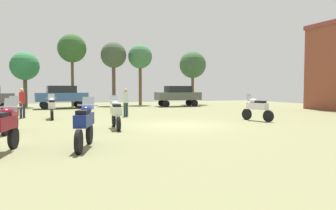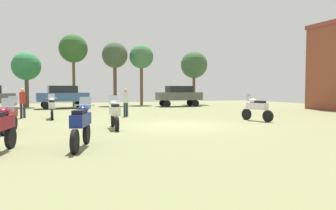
{
  "view_description": "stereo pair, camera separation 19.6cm",
  "coord_description": "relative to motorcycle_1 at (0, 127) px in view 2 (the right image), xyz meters",
  "views": [
    {
      "loc": [
        -5.89,
        -13.98,
        1.79
      ],
      "look_at": [
        1.33,
        5.02,
        0.72
      ],
      "focal_mm": 33.91,
      "sensor_mm": 36.0,
      "label": 1
    },
    {
      "loc": [
        -5.71,
        -14.05,
        1.79
      ],
      "look_at": [
        1.33,
        5.02,
        0.72
      ],
      "focal_mm": 33.91,
      "sensor_mm": 36.0,
      "label": 2
    }
  ],
  "objects": [
    {
      "name": "ground_plane",
      "position": [
        7.02,
        4.46,
        -0.74
      ],
      "size": [
        44.0,
        52.0,
        0.02
      ],
      "color": "olive"
    },
    {
      "name": "tree_1",
      "position": [
        16.11,
        22.25,
        3.59
      ],
      "size": [
        2.92,
        2.92,
        5.82
      ],
      "color": "brown",
      "rests_on": "ground"
    },
    {
      "name": "tree_7",
      "position": [
        10.42,
        23.27,
        4.34
      ],
      "size": [
        2.55,
        2.55,
        6.43
      ],
      "color": "brown",
      "rests_on": "ground"
    },
    {
      "name": "motorcycle_4",
      "position": [
        3.9,
        4.2,
        -0.01
      ],
      "size": [
        0.62,
        2.24,
        1.45
      ],
      "rotation": [
        0.0,
        0.0,
        -0.07
      ],
      "color": "black",
      "rests_on": "ground"
    },
    {
      "name": "motorcycle_1",
      "position": [
        0.0,
        0.0,
        0.0
      ],
      "size": [
        0.75,
        2.1,
        1.49
      ],
      "rotation": [
        0.0,
        0.0,
        -0.24
      ],
      "color": "black",
      "rests_on": "ground"
    },
    {
      "name": "motorcycle_5",
      "position": [
        11.77,
        4.84,
        -0.02
      ],
      "size": [
        0.75,
        2.06,
        1.46
      ],
      "rotation": [
        0.0,
        0.0,
        0.24
      ],
      "color": "black",
      "rests_on": "ground"
    },
    {
      "name": "person_1",
      "position": [
        -0.3,
        11.12,
        0.31
      ],
      "size": [
        0.35,
        0.35,
        1.77
      ],
      "rotation": [
        0.0,
        0.0,
        6.24
      ],
      "color": "#262A3E",
      "rests_on": "ground"
    },
    {
      "name": "tree_4",
      "position": [
        -0.82,
        22.87,
        3.06
      ],
      "size": [
        2.62,
        2.62,
        5.16
      ],
      "color": "brown",
      "rests_on": "ground"
    },
    {
      "name": "car_4",
      "position": [
        2.27,
        19.72,
        0.44
      ],
      "size": [
        4.44,
        2.17,
        2.0
      ],
      "rotation": [
        0.0,
        0.0,
        1.66
      ],
      "color": "black",
      "rests_on": "ground"
    },
    {
      "name": "motorcycle_3",
      "position": [
        -0.29,
        4.49,
        -0.01
      ],
      "size": [
        0.66,
        2.25,
        1.45
      ],
      "rotation": [
        0.0,
        0.0,
        -0.14
      ],
      "color": "black",
      "rests_on": "ground"
    },
    {
      "name": "person_2",
      "position": [
        5.72,
        10.04,
        0.3
      ],
      "size": [
        0.42,
        0.42,
        1.76
      ],
      "rotation": [
        0.0,
        0.0,
        0.3
      ],
      "color": "#223543",
      "rests_on": "ground"
    },
    {
      "name": "tree_3",
      "position": [
        7.53,
        23.07,
        4.37
      ],
      "size": [
        2.63,
        2.63,
        6.51
      ],
      "color": "brown",
      "rests_on": "ground"
    },
    {
      "name": "car_1",
      "position": [
        13.06,
        19.13,
        0.44
      ],
      "size": [
        4.35,
        1.92,
        2.0
      ],
      "rotation": [
        0.0,
        0.0,
        1.54
      ],
      "color": "black",
      "rests_on": "ground"
    },
    {
      "name": "tree_5",
      "position": [
        3.4,
        22.48,
        4.83
      ],
      "size": [
        2.73,
        2.73,
        6.98
      ],
      "color": "brown",
      "rests_on": "ground"
    },
    {
      "name": "motorcycle_6",
      "position": [
        1.33,
        9.97,
        -0.02
      ],
      "size": [
        0.62,
        2.12,
        1.45
      ],
      "rotation": [
        0.0,
        0.0,
        0.01
      ],
      "color": "black",
      "rests_on": "ground"
    },
    {
      "name": "motorcycle_7",
      "position": [
        2.13,
        0.03,
        0.01
      ],
      "size": [
        0.85,
        2.2,
        1.5
      ],
      "rotation": [
        0.0,
        0.0,
        -0.3
      ],
      "color": "black",
      "rests_on": "ground"
    }
  ]
}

